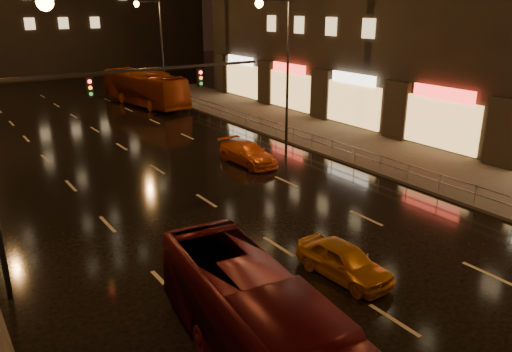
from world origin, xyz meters
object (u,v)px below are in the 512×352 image
Objects in this scene: taxi_far at (248,153)px; bus_red at (269,338)px; bus_curb at (144,88)px; taxi_near at (344,261)px.

bus_red is at bearing -124.46° from taxi_far.
bus_curb reaches higher than taxi_far.
bus_red is 39.20m from bus_curb.
taxi_near is at bearing 34.73° from bus_red.
taxi_far is (-2.11, -21.29, -0.99)m from bus_curb.
taxi_near is at bearing -108.72° from bus_curb.
bus_curb reaches higher than bus_red.
taxi_near reaches higher than taxi_far.
taxi_near is at bearing -111.97° from taxi_far.
bus_red is 2.26× the size of taxi_far.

